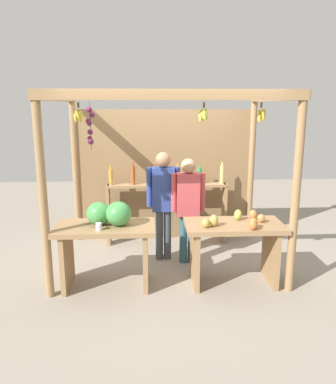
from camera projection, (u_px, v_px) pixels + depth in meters
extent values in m
plane|color=gray|center=(167.00, 260.00, 5.59)|extent=(12.00, 12.00, 0.00)
cylinder|color=#99754C|center=(43.00, 199.00, 4.28)|extent=(0.10, 0.10, 2.42)
cylinder|color=#99754C|center=(296.00, 196.00, 4.43)|extent=(0.10, 0.10, 2.42)
cylinder|color=#99754C|center=(75.00, 170.00, 6.19)|extent=(0.10, 0.10, 2.42)
cylinder|color=#99754C|center=(251.00, 168.00, 6.34)|extent=(0.10, 0.10, 2.42)
cube|color=#99754C|center=(172.00, 95.00, 4.10)|extent=(3.02, 0.12, 0.12)
cube|color=#99754C|center=(57.00, 96.00, 4.98)|extent=(0.12, 2.06, 0.12)
cube|color=#99754C|center=(275.00, 97.00, 5.13)|extent=(0.12, 2.06, 0.12)
cube|color=olive|center=(164.00, 176.00, 6.31)|extent=(2.92, 0.04, 2.17)
cylinder|color=brown|center=(261.00, 105.00, 4.27)|extent=(0.02, 0.02, 0.06)
ellipsoid|color=gold|center=(264.00, 115.00, 4.30)|extent=(0.04, 0.07, 0.15)
ellipsoid|color=gold|center=(261.00, 115.00, 4.31)|extent=(0.06, 0.05, 0.15)
ellipsoid|color=gold|center=(259.00, 115.00, 4.30)|extent=(0.06, 0.08, 0.16)
ellipsoid|color=gold|center=(259.00, 116.00, 4.28)|extent=(0.05, 0.06, 0.15)
ellipsoid|color=gold|center=(263.00, 115.00, 4.25)|extent=(0.06, 0.04, 0.15)
cylinder|color=brown|center=(204.00, 105.00, 4.21)|extent=(0.02, 0.02, 0.06)
ellipsoid|color=#D1CC4C|center=(206.00, 114.00, 4.24)|extent=(0.04, 0.06, 0.14)
ellipsoid|color=#D1CC4C|center=(205.00, 116.00, 4.26)|extent=(0.06, 0.06, 0.14)
ellipsoid|color=#D1CC4C|center=(204.00, 115.00, 4.27)|extent=(0.07, 0.04, 0.14)
ellipsoid|color=#D1CC4C|center=(201.00, 115.00, 4.27)|extent=(0.07, 0.06, 0.14)
ellipsoid|color=#D1CC4C|center=(201.00, 115.00, 4.24)|extent=(0.05, 0.08, 0.14)
ellipsoid|color=#D1CC4C|center=(200.00, 116.00, 4.23)|extent=(0.04, 0.06, 0.14)
ellipsoid|color=#D1CC4C|center=(203.00, 114.00, 4.21)|extent=(0.07, 0.06, 0.14)
ellipsoid|color=#D1CC4C|center=(205.00, 115.00, 4.20)|extent=(0.06, 0.04, 0.14)
ellipsoid|color=#D1CC4C|center=(206.00, 114.00, 4.21)|extent=(0.05, 0.05, 0.14)
cylinder|color=brown|center=(78.00, 105.00, 4.14)|extent=(0.02, 0.02, 0.06)
ellipsoid|color=gold|center=(81.00, 115.00, 4.17)|extent=(0.04, 0.08, 0.13)
ellipsoid|color=gold|center=(81.00, 117.00, 4.20)|extent=(0.05, 0.05, 0.13)
ellipsoid|color=gold|center=(79.00, 116.00, 4.19)|extent=(0.07, 0.05, 0.13)
ellipsoid|color=gold|center=(77.00, 115.00, 4.18)|extent=(0.05, 0.06, 0.13)
ellipsoid|color=gold|center=(75.00, 117.00, 4.15)|extent=(0.05, 0.06, 0.13)
ellipsoid|color=gold|center=(78.00, 115.00, 4.13)|extent=(0.07, 0.04, 0.13)
ellipsoid|color=gold|center=(80.00, 115.00, 4.15)|extent=(0.06, 0.05, 0.13)
cylinder|color=#4C422D|center=(91.00, 126.00, 4.42)|extent=(0.01, 0.01, 0.55)
sphere|color=#601E42|center=(89.00, 109.00, 4.37)|extent=(0.07, 0.07, 0.07)
sphere|color=#601E42|center=(92.00, 115.00, 4.37)|extent=(0.07, 0.07, 0.07)
sphere|color=#601E42|center=(88.00, 121.00, 4.40)|extent=(0.06, 0.06, 0.06)
sphere|color=#601E42|center=(89.00, 123.00, 4.42)|extent=(0.06, 0.06, 0.06)
sphere|color=#601E42|center=(90.00, 132.00, 4.43)|extent=(0.07, 0.07, 0.07)
sphere|color=#601E42|center=(90.00, 138.00, 4.48)|extent=(0.06, 0.06, 0.06)
sphere|color=#511938|center=(91.00, 142.00, 4.44)|extent=(0.07, 0.07, 0.07)
cube|color=#99754C|center=(105.00, 228.00, 4.65)|extent=(1.23, 0.64, 0.06)
cube|color=#99754C|center=(67.00, 259.00, 4.72)|extent=(0.06, 0.58, 0.74)
cube|color=#99754C|center=(146.00, 257.00, 4.77)|extent=(0.06, 0.58, 0.74)
ellipsoid|color=#429347|center=(118.00, 214.00, 4.61)|extent=(0.42, 0.42, 0.30)
ellipsoid|color=#429347|center=(99.00, 213.00, 4.65)|extent=(0.43, 0.43, 0.29)
cylinder|color=white|center=(99.00, 227.00, 4.46)|extent=(0.07, 0.07, 0.09)
cube|color=#99754C|center=(234.00, 226.00, 4.74)|extent=(1.23, 0.64, 0.06)
cube|color=#99754C|center=(195.00, 256.00, 4.80)|extent=(0.06, 0.58, 0.74)
cube|color=#99754C|center=(271.00, 255.00, 4.85)|extent=(0.06, 0.58, 0.74)
ellipsoid|color=#E07F47|center=(254.00, 223.00, 4.54)|extent=(0.12, 0.12, 0.12)
ellipsoid|color=#B79E47|center=(214.00, 220.00, 4.60)|extent=(0.13, 0.13, 0.14)
ellipsoid|color=#B79E47|center=(206.00, 223.00, 4.55)|extent=(0.10, 0.10, 0.11)
ellipsoid|color=#CC7038|center=(253.00, 225.00, 4.47)|extent=(0.13, 0.13, 0.12)
ellipsoid|color=#CC7038|center=(253.00, 215.00, 4.87)|extent=(0.14, 0.14, 0.13)
ellipsoid|color=#E07F47|center=(261.00, 218.00, 4.76)|extent=(0.11, 0.11, 0.11)
ellipsoid|color=#A8B24C|center=(238.00, 215.00, 4.85)|extent=(0.14, 0.14, 0.14)
cube|color=#99754C|center=(109.00, 215.00, 6.14)|extent=(0.05, 0.20, 1.00)
cube|color=#99754C|center=(224.00, 213.00, 6.24)|extent=(0.05, 0.20, 1.00)
cube|color=#99754C|center=(167.00, 185.00, 6.08)|extent=(1.90, 0.22, 0.04)
cylinder|color=gold|center=(111.00, 177.00, 6.00)|extent=(0.06, 0.06, 0.25)
cylinder|color=gold|center=(110.00, 168.00, 5.97)|extent=(0.03, 0.03, 0.06)
cylinder|color=#994C1E|center=(133.00, 175.00, 6.02)|extent=(0.07, 0.07, 0.30)
cylinder|color=#994C1E|center=(133.00, 164.00, 5.98)|extent=(0.03, 0.03, 0.06)
cylinder|color=#994C1E|center=(156.00, 176.00, 6.04)|extent=(0.07, 0.07, 0.28)
cylinder|color=#994C1E|center=(156.00, 165.00, 6.00)|extent=(0.03, 0.03, 0.06)
cylinder|color=gold|center=(177.00, 175.00, 6.05)|extent=(0.06, 0.06, 0.28)
cylinder|color=gold|center=(178.00, 165.00, 6.02)|extent=(0.03, 0.03, 0.06)
cylinder|color=#338C4C|center=(199.00, 176.00, 6.08)|extent=(0.08, 0.08, 0.25)
cylinder|color=#338C4C|center=(200.00, 167.00, 6.04)|extent=(0.03, 0.03, 0.06)
cylinder|color=#D8B266|center=(222.00, 175.00, 6.09)|extent=(0.07, 0.07, 0.29)
cylinder|color=#D8B266|center=(222.00, 164.00, 6.05)|extent=(0.03, 0.03, 0.06)
cylinder|color=#3F474F|center=(159.00, 235.00, 5.57)|extent=(0.11, 0.11, 0.75)
cylinder|color=#3F474F|center=(167.00, 235.00, 5.58)|extent=(0.11, 0.11, 0.75)
cube|color=#2D428C|center=(163.00, 189.00, 5.42)|extent=(0.32, 0.19, 0.63)
cylinder|color=#2D428C|center=(149.00, 187.00, 5.40)|extent=(0.08, 0.08, 0.57)
cylinder|color=#2D428C|center=(177.00, 187.00, 5.42)|extent=(0.08, 0.08, 0.57)
sphere|color=#997051|center=(163.00, 160.00, 5.32)|extent=(0.22, 0.22, 0.22)
cylinder|color=#2E5768|center=(183.00, 239.00, 5.45)|extent=(0.11, 0.11, 0.72)
cylinder|color=#2E5768|center=(192.00, 239.00, 5.46)|extent=(0.11, 0.11, 0.72)
cube|color=#BF474C|center=(188.00, 194.00, 5.31)|extent=(0.32, 0.19, 0.60)
cylinder|color=#BF474C|center=(174.00, 193.00, 5.29)|extent=(0.08, 0.08, 0.54)
cylinder|color=#BF474C|center=(202.00, 192.00, 5.31)|extent=(0.08, 0.08, 0.54)
sphere|color=tan|center=(188.00, 166.00, 5.22)|extent=(0.21, 0.21, 0.21)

